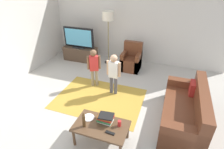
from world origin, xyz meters
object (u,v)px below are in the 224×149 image
(tv_stand, at_px, (80,54))
(tv_remote, at_px, (110,133))
(floor_lamp, at_px, (108,19))
(armchair, at_px, (131,61))
(coffee_table, at_px, (101,127))
(bottle, at_px, (84,121))
(child_center, at_px, (114,71))
(plate, at_px, (89,117))
(book_stack, at_px, (106,118))
(tv, at_px, (79,38))
(soda_can, at_px, (119,123))
(couch, at_px, (187,112))
(child_near_tv, at_px, (94,65))

(tv_stand, bearing_deg, tv_remote, -54.36)
(floor_lamp, bearing_deg, armchair, -12.25)
(coffee_table, bearing_deg, bottle, -156.80)
(child_center, distance_m, plate, 1.50)
(tv_stand, height_order, armchair, armchair)
(tv_stand, distance_m, book_stack, 3.73)
(child_center, xyz_separation_m, coffee_table, (0.30, -1.58, -0.31))
(tv, distance_m, soda_can, 3.91)
(floor_lamp, bearing_deg, tv_stand, -171.65)
(couch, xyz_separation_m, book_stack, (-1.47, -0.95, 0.22))
(floor_lamp, height_order, tv_remote, floor_lamp)
(bottle, bearing_deg, floor_lamp, 103.29)
(book_stack, distance_m, soda_can, 0.28)
(tv, distance_m, coffee_table, 3.81)
(book_stack, bearing_deg, child_near_tv, 120.72)
(tv, distance_m, couch, 4.21)
(child_near_tv, height_order, tv_remote, child_near_tv)
(tv_stand, xyz_separation_m, floor_lamp, (1.03, 0.15, 1.30))
(tv_stand, distance_m, bottle, 3.76)
(couch, relative_size, child_center, 1.60)
(tv_stand, distance_m, floor_lamp, 1.67)
(bottle, bearing_deg, tv, 119.58)
(tv_remote, bearing_deg, bottle, -176.15)
(floor_lamp, distance_m, child_near_tv, 1.78)
(floor_lamp, xyz_separation_m, child_near_tv, (0.15, -1.53, -0.88))
(plate, bearing_deg, bottle, -84.88)
(tv, height_order, book_stack, tv)
(bottle, bearing_deg, soda_can, 20.14)
(armchair, height_order, plate, armchair)
(armchair, distance_m, bottle, 3.24)
(child_center, distance_m, coffee_table, 1.64)
(child_center, bearing_deg, armchair, 86.32)
(soda_can, bearing_deg, tv, 128.90)
(child_near_tv, bearing_deg, bottle, -70.86)
(child_near_tv, bearing_deg, child_center, -16.61)
(armchair, distance_m, plate, 3.01)
(tv_remote, bearing_deg, tv_stand, 129.48)
(couch, xyz_separation_m, soda_can, (-1.19, -0.97, 0.19))
(armchair, xyz_separation_m, coffee_table, (0.21, -3.11, 0.07))
(tv, distance_m, book_stack, 3.72)
(couch, relative_size, soda_can, 15.00)
(couch, xyz_separation_m, plate, (-1.81, -0.97, 0.14))
(tv_remote, xyz_separation_m, soda_can, (0.10, 0.22, 0.05))
(couch, xyz_separation_m, tv_remote, (-1.29, -1.19, 0.14))
(child_near_tv, bearing_deg, soda_can, -53.03)
(plate, bearing_deg, couch, 28.16)
(soda_can, bearing_deg, tv_stand, 128.71)
(tv_remote, bearing_deg, coffee_table, 155.24)
(armchair, relative_size, book_stack, 2.89)
(tv, height_order, armchair, tv)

